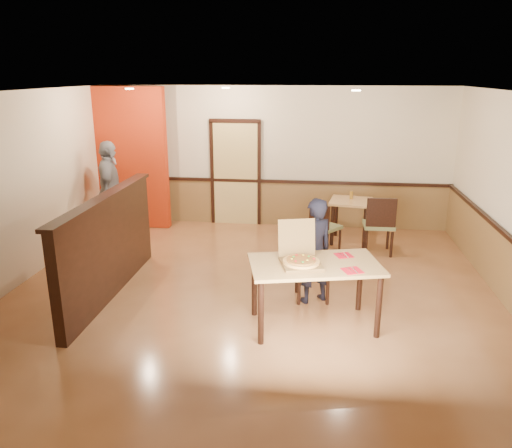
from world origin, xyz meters
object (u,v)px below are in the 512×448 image
Objects in this scene: main_table at (315,272)px; side_chair_left at (324,225)px; side_table at (351,210)px; condiment at (351,195)px; diner at (314,251)px; diner_chair at (312,262)px; passerby at (110,191)px; side_chair_right at (379,223)px; pizza_box at (300,259)px.

main_table is 2.76m from side_chair_left.
side_table is 0.27m from condiment.
main_table is 3.51m from condiment.
side_table is 0.57× the size of diner.
diner_chair is 0.51× the size of passerby.
side_chair_right is 7.20× the size of condiment.
diner reaches higher than condiment.
pizza_box reaches higher than side_chair_right.
pizza_box is (-0.80, -3.39, 0.28)m from side_table.
side_chair_left is 0.48× the size of passerby.
passerby reaches higher than diner_chair.
side_chair_left is 0.60× the size of diner.
side_chair_left is (0.17, 1.89, -0.04)m from diner_chair.
main_table is 1.95× the size of side_chair_left.
pizza_box is at bearing -145.62° from passerby.
main_table is at bearing -100.31° from condiment.
diner_chair is 2.58m from side_table.
side_chair_right is at bearing -54.26° from side_table.
passerby is 4.74m from pizza_box.
pizza_box is (-0.18, -0.04, 0.17)m from main_table.
diner_chair is 0.26m from diner.
side_table is at bearing 66.17° from main_table.
condiment is at bearing -86.88° from side_chair_left.
diner is (-0.15, -2.04, 0.25)m from side_chair_left.
passerby reaches higher than side_table.
main_table is 0.93× the size of passerby.
diner_chair reaches higher than side_table.
condiment reaches higher than main_table.
diner is (-1.09, -2.01, 0.17)m from side_chair_right.
pizza_box is at bearing 179.88° from main_table.
passerby is 4.48m from condiment.
condiment is at bearing -59.52° from side_chair_right.
side_chair_left is 0.95m from side_chair_right.
passerby is at bearing 143.41° from diner_chair.
pizza_box reaches higher than diner_chair.
side_chair_right reaches higher than diner_chair.
main_table is 4.85m from passerby.
diner is at bearing -86.83° from diner_chair.
side_table is (0.66, 2.49, 0.10)m from diner_chair.
side_chair_left is 0.94m from condiment.
side_chair_left is at bearing -109.44° from passerby.
condiment is (0.67, 2.59, 0.35)m from diner_chair.
passerby is 12.82× the size of condiment.
side_chair_right is at bearing -109.09° from passerby.
passerby reaches higher than diner.
side_chair_left is at bearing 73.95° from main_table.
diner is at bearing -136.80° from passerby.
side_chair_right is (0.94, -0.03, 0.09)m from side_chair_left.
diner_chair is 1.90m from side_chair_left.
main_table is at bearing -143.91° from passerby.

